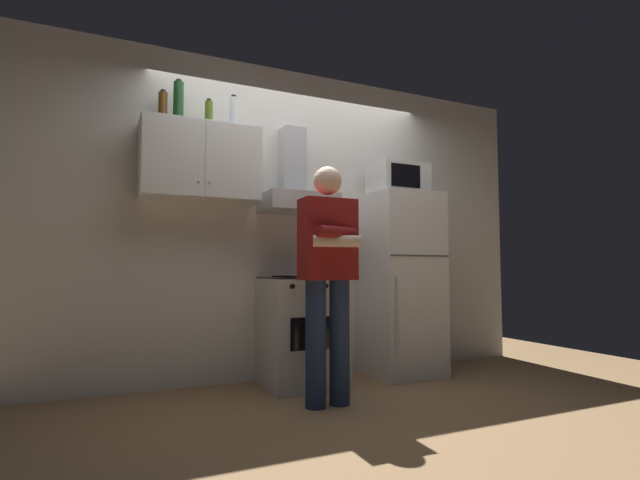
% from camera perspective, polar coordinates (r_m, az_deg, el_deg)
% --- Properties ---
extents(ground_plane, '(7.00, 7.00, 0.00)m').
position_cam_1_polar(ground_plane, '(3.70, 0.00, -18.09)').
color(ground_plane, olive).
extents(back_wall_tiled, '(4.80, 0.10, 2.70)m').
position_cam_1_polar(back_wall_tiled, '(4.16, -3.41, 2.25)').
color(back_wall_tiled, silver).
rests_on(back_wall_tiled, ground_plane).
extents(upper_cabinet, '(0.90, 0.37, 0.60)m').
position_cam_1_polar(upper_cabinet, '(3.78, -14.39, 9.11)').
color(upper_cabinet, white).
extents(stove_oven, '(0.60, 0.62, 0.87)m').
position_cam_1_polar(stove_oven, '(3.82, -2.26, -11.01)').
color(stove_oven, white).
rests_on(stove_oven, ground_plane).
extents(range_hood, '(0.60, 0.44, 0.75)m').
position_cam_1_polar(range_hood, '(3.97, -2.91, 6.15)').
color(range_hood, '#B7BABF').
extents(refrigerator, '(0.60, 0.62, 1.60)m').
position_cam_1_polar(refrigerator, '(4.24, 9.78, -5.26)').
color(refrigerator, white).
rests_on(refrigerator, ground_plane).
extents(microwave, '(0.48, 0.37, 0.28)m').
position_cam_1_polar(microwave, '(4.33, 9.50, 7.26)').
color(microwave, silver).
rests_on(microwave, refrigerator).
extents(person_standing, '(0.38, 0.33, 1.64)m').
position_cam_1_polar(person_standing, '(3.22, 0.99, -4.00)').
color(person_standing, navy).
rests_on(person_standing, ground_plane).
extents(cooking_pot, '(0.29, 0.19, 0.13)m').
position_cam_1_polar(cooking_pot, '(3.73, 0.30, -3.40)').
color(cooking_pot, '#B7BABF').
rests_on(cooking_pot, stove_oven).
extents(bottle_vodka_clear, '(0.07, 0.07, 0.29)m').
position_cam_1_polar(bottle_vodka_clear, '(3.98, -10.52, 14.94)').
color(bottle_vodka_clear, silver).
rests_on(bottle_vodka_clear, upper_cabinet).
extents(bottle_beer_brown, '(0.07, 0.07, 0.25)m').
position_cam_1_polar(bottle_beer_brown, '(3.90, -18.65, 15.18)').
color(bottle_beer_brown, brown).
rests_on(bottle_beer_brown, upper_cabinet).
extents(bottle_wine_green, '(0.08, 0.08, 0.34)m').
position_cam_1_polar(bottle_wine_green, '(3.90, -16.91, 15.82)').
color(bottle_wine_green, '#19471E').
rests_on(bottle_wine_green, upper_cabinet).
extents(bottle_olive_oil, '(0.06, 0.06, 0.22)m').
position_cam_1_polar(bottle_olive_oil, '(3.92, -13.43, 14.78)').
color(bottle_olive_oil, '#4C6B19').
rests_on(bottle_olive_oil, upper_cabinet).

